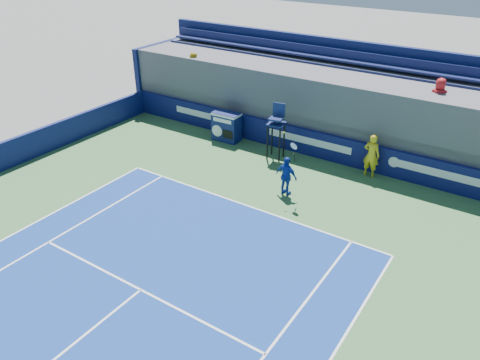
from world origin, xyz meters
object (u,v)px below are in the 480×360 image
Objects in this scene: ball_person at (371,155)px; umpire_chair at (277,126)px; match_clock at (226,126)px; tennis_player at (287,176)px.

ball_person is 0.74× the size of umpire_chair.
umpire_chair is at bearing -7.59° from match_clock.
tennis_player reaches higher than match_clock.
tennis_player is (1.94, -2.59, -0.73)m from umpire_chair.
match_clock is at bearing 172.41° from umpire_chair.
tennis_player reaches higher than umpire_chair.
umpire_chair reaches higher than ball_person.
umpire_chair is at bearing 12.32° from ball_person.
match_clock is 0.54× the size of tennis_player.
ball_person is 4.15m from umpire_chair.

